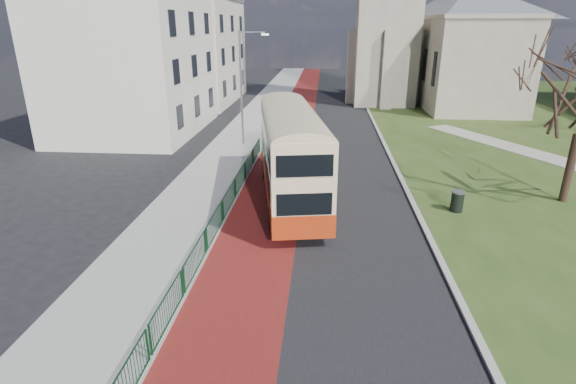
# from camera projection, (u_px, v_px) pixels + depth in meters

# --- Properties ---
(ground) EXTENTS (160.00, 160.00, 0.00)m
(ground) POSITION_uv_depth(u_px,v_px,m) (279.00, 269.00, 16.63)
(ground) COLOR black
(ground) RESTS_ON ground
(road_carriageway) EXTENTS (9.00, 120.00, 0.01)m
(road_carriageway) POSITION_uv_depth(u_px,v_px,m) (323.00, 140.00, 35.19)
(road_carriageway) COLOR black
(road_carriageway) RESTS_ON ground
(bus_lane) EXTENTS (3.40, 120.00, 0.01)m
(bus_lane) POSITION_uv_depth(u_px,v_px,m) (289.00, 139.00, 35.39)
(bus_lane) COLOR #591414
(bus_lane) RESTS_ON ground
(pavement_west) EXTENTS (4.00, 120.00, 0.12)m
(pavement_west) POSITION_uv_depth(u_px,v_px,m) (241.00, 138.00, 35.66)
(pavement_west) COLOR gray
(pavement_west) RESTS_ON ground
(kerb_west) EXTENTS (0.25, 120.00, 0.13)m
(kerb_west) POSITION_uv_depth(u_px,v_px,m) (266.00, 138.00, 35.51)
(kerb_west) COLOR #999993
(kerb_west) RESTS_ON ground
(kerb_east) EXTENTS (0.25, 80.00, 0.13)m
(kerb_east) POSITION_uv_depth(u_px,v_px,m) (380.00, 135.00, 36.69)
(kerb_east) COLOR #999993
(kerb_east) RESTS_ON ground
(pedestrian_railing) EXTENTS (0.07, 24.00, 1.12)m
(pedestrian_railing) POSITION_uv_depth(u_px,v_px,m) (223.00, 211.00, 20.40)
(pedestrian_railing) COLOR #0C381A
(pedestrian_railing) RESTS_ON ground
(street_block_near) EXTENTS (10.30, 14.30, 13.00)m
(street_block_near) POSITION_uv_depth(u_px,v_px,m) (132.00, 51.00, 35.95)
(street_block_near) COLOR silver
(street_block_near) RESTS_ON ground
(street_block_far) EXTENTS (10.30, 16.30, 11.50)m
(street_block_far) POSITION_uv_depth(u_px,v_px,m) (190.00, 50.00, 51.15)
(street_block_far) COLOR beige
(street_block_far) RESTS_ON ground
(streetlamp) EXTENTS (2.13, 0.18, 8.00)m
(streetlamp) POSITION_uv_depth(u_px,v_px,m) (243.00, 83.00, 32.16)
(streetlamp) COLOR gray
(streetlamp) RESTS_ON pavement_west
(bus) EXTENTS (4.37, 11.26, 4.59)m
(bus) POSITION_uv_depth(u_px,v_px,m) (291.00, 151.00, 22.19)
(bus) COLOR #A92D0F
(bus) RESTS_ON ground
(litter_bin) EXTENTS (0.84, 0.84, 1.02)m
(litter_bin) POSITION_uv_depth(u_px,v_px,m) (457.00, 201.00, 21.55)
(litter_bin) COLOR black
(litter_bin) RESTS_ON grass_green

